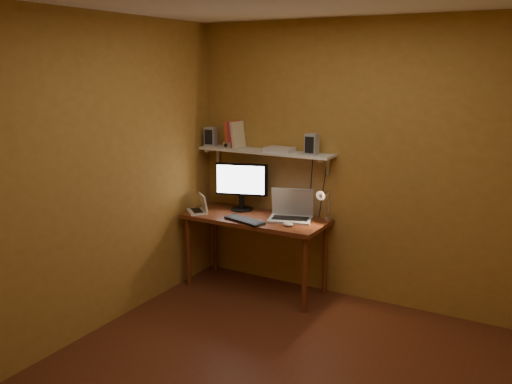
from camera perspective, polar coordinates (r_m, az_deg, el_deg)
The scene contains 14 objects.
room at distance 3.59m, azimuth 3.07°, elevation -0.96°, with size 3.44×3.24×2.64m.
desk at distance 5.28m, azimuth -0.05°, elevation -3.51°, with size 1.40×0.60×0.75m.
wall_shelf at distance 5.30m, azimuth 0.98°, elevation 4.24°, with size 1.40×0.25×0.21m.
monitor at distance 5.44m, azimuth -1.52°, elevation 0.85°, with size 0.52×0.28×0.48m.
laptop at distance 5.17m, azimuth 3.73°, elevation -2.04°, with size 0.46×0.39×0.29m.
netbook at distance 5.44m, azimuth -5.95°, elevation -1.60°, with size 0.29×0.29×0.18m.
keyboard at distance 5.10m, azimuth -1.20°, elevation -3.00°, with size 0.42×0.14×0.02m, color black.
mouse at distance 4.95m, azimuth 3.38°, elevation -3.41°, with size 0.10×0.07×0.04m, color silver.
desk_lamp at distance 5.04m, azimuth 7.20°, elevation -0.97°, with size 0.09×0.23×0.38m.
speaker_left at distance 5.61m, azimuth -4.78°, elevation 5.85°, with size 0.11×0.11×0.19m, color #999BA1.
speaker_right at distance 5.05m, azimuth 5.90°, elevation 5.03°, with size 0.11×0.11×0.19m, color #999BA1.
books at distance 5.48m, azimuth -2.25°, elevation 6.08°, with size 0.16×0.19×0.26m.
shelf_camera at distance 5.45m, azimuth -3.07°, elevation 4.95°, with size 0.10×0.06×0.06m.
router at distance 5.20m, azimuth 2.50°, elevation 4.49°, with size 0.27×0.18×0.04m, color silver.
Camera 1 is at (1.55, -3.13, 2.17)m, focal length 38.00 mm.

